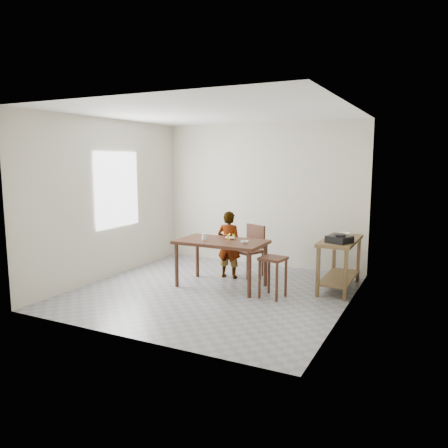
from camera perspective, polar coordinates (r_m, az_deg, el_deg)
The scene contains 17 objects.
floor at distance 6.84m, azimuth -1.51°, elevation -8.93°, with size 4.00×4.00×0.04m, color gray.
ceiling at distance 6.56m, azimuth -1.61°, elevation 14.54°, with size 4.00×4.00×0.04m, color white.
wall_back at distance 8.39m, azimuth 4.95°, elevation 3.84°, with size 4.00×0.04×2.70m, color beige.
wall_front at distance 4.89m, azimuth -12.75°, elevation 0.29°, with size 4.00×0.04×2.70m, color beige.
wall_left at distance 7.72m, azimuth -14.94°, elevation 3.17°, with size 0.04×4.00×2.70m, color beige.
wall_right at distance 5.90m, azimuth 16.06°, elevation 1.55°, with size 0.04×4.00×2.70m, color beige.
window_pane at distance 7.82m, azimuth -13.74°, elevation 4.39°, with size 0.02×1.10×1.30m, color white.
dining_table at distance 6.99m, azimuth -0.37°, elevation -5.18°, with size 1.40×0.80×0.75m, color #3F2115, non-canonical shape.
prep_counter at distance 7.08m, azimuth 14.84°, elevation -5.08°, with size 0.50×1.20×0.80m, color brown, non-canonical shape.
child at distance 7.47m, azimuth 0.66°, elevation -2.70°, with size 0.42×0.28×1.16m, color white.
dining_chair at distance 7.63m, azimuth 3.12°, elevation -3.52°, with size 0.43×0.43×0.88m, color #3F2115, non-canonical shape.
stool at distance 6.50m, azimuth 6.38°, elevation -6.94°, with size 0.34×0.34×0.61m, color #3F2115, non-canonical shape.
glass_tumbler at distance 6.97m, azimuth -2.57°, elevation -1.65°, with size 0.08×0.08×0.10m, color silver.
small_bowl at distance 6.69m, azimuth 2.69°, elevation -2.36°, with size 0.12×0.12×0.04m, color white.
banana at distance 6.99m, azimuth 0.81°, elevation -1.77°, with size 0.19×0.13×0.07m, color #E4BC53, non-canonical shape.
serving_bowl at distance 7.32m, azimuth 15.38°, elevation -1.28°, with size 0.19×0.19×0.05m, color white.
gas_burner at distance 6.68m, azimuth 14.84°, elevation -1.94°, with size 0.31×0.31×0.10m, color black.
Camera 1 is at (3.07, -5.76, 2.03)m, focal length 35.00 mm.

